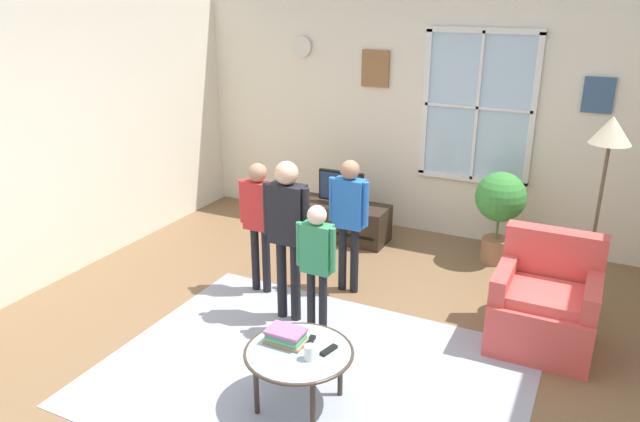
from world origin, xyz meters
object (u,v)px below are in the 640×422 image
object	(u,v)px
remote_near_cup	(329,350)
person_red_shirt	(259,213)
remote_near_books	(310,342)
television	(341,187)
book_stack	(286,336)
person_black_shirt	(287,223)
tv_stand	(341,221)
coffee_table	(299,355)
cup	(309,353)
person_blue_shirt	(349,211)
potted_plant_by_window	(500,204)
armchair	(545,306)
person_green_shirt	(317,256)
floor_lamp	(608,151)

from	to	relation	value
remote_near_cup	person_red_shirt	distance (m)	1.79
remote_near_books	television	bearing A→B (deg)	110.15
book_stack	person_black_shirt	bearing A→B (deg)	118.13
tv_stand	coffee_table	distance (m)	2.95
cup	person_blue_shirt	size ratio (longest dim) A/B	0.08
person_black_shirt	potted_plant_by_window	xyz separation A→B (m)	(1.35, 1.93, -0.24)
person_red_shirt	television	bearing A→B (deg)	84.84
person_black_shirt	person_red_shirt	bearing A→B (deg)	145.67
armchair	potted_plant_by_window	size ratio (longest dim) A/B	0.91
remote_near_cup	person_green_shirt	bearing A→B (deg)	121.46
person_blue_shirt	remote_near_cup	bearing A→B (deg)	-70.82
tv_stand	person_green_shirt	bearing A→B (deg)	-71.00
book_stack	floor_lamp	size ratio (longest dim) A/B	0.16
tv_stand	armchair	distance (m)	2.64
armchair	television	bearing A→B (deg)	151.45
tv_stand	potted_plant_by_window	distance (m)	1.74
remote_near_books	book_stack	bearing A→B (deg)	-154.90
television	remote_near_cup	size ratio (longest dim) A/B	3.70
remote_near_books	armchair	bearing A→B (deg)	46.36
book_stack	remote_near_books	bearing A→B (deg)	25.10
coffee_table	person_red_shirt	world-z (taller)	person_red_shirt
cup	person_green_shirt	xyz separation A→B (m)	(-0.39, 0.89, 0.23)
book_stack	tv_stand	bearing A→B (deg)	106.91
cup	person_blue_shirt	world-z (taller)	person_blue_shirt
television	armchair	xyz separation A→B (m)	(2.32, -1.26, -0.28)
person_black_shirt	potted_plant_by_window	distance (m)	2.37
tv_stand	coffee_table	xyz separation A→B (m)	(0.95, -2.78, 0.19)
television	book_stack	world-z (taller)	television
tv_stand	cup	size ratio (longest dim) A/B	10.66
tv_stand	armchair	xyz separation A→B (m)	(2.32, -1.26, 0.12)
book_stack	floor_lamp	world-z (taller)	floor_lamp
floor_lamp	armchair	bearing A→B (deg)	-111.72
cup	floor_lamp	distance (m)	2.87
armchair	tv_stand	bearing A→B (deg)	151.40
cup	remote_near_books	distance (m)	0.19
person_green_shirt	person_blue_shirt	world-z (taller)	person_blue_shirt
coffee_table	floor_lamp	xyz separation A→B (m)	(1.62, 2.17, 1.05)
potted_plant_by_window	floor_lamp	distance (m)	1.41
coffee_table	person_green_shirt	size ratio (longest dim) A/B	0.65
remote_near_books	person_red_shirt	bearing A→B (deg)	133.31
coffee_table	book_stack	world-z (taller)	book_stack
television	coffee_table	xyz separation A→B (m)	(0.95, -2.78, -0.21)
remote_near_cup	floor_lamp	distance (m)	2.74
book_stack	coffee_table	bearing A→B (deg)	-22.04
television	person_red_shirt	world-z (taller)	person_red_shirt
person_green_shirt	floor_lamp	bearing A→B (deg)	34.99
person_red_shirt	potted_plant_by_window	world-z (taller)	person_red_shirt
person_blue_shirt	person_red_shirt	size ratio (longest dim) A/B	1.02
person_red_shirt	person_black_shirt	bearing A→B (deg)	-34.33
tv_stand	floor_lamp	distance (m)	2.92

